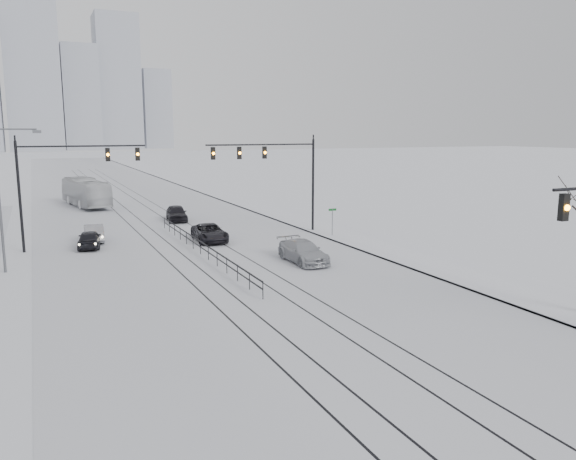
% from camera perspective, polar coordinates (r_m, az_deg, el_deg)
% --- Properties ---
extents(road, '(22.00, 260.00, 0.02)m').
position_cam_1_polar(road, '(69.58, -15.53, 2.47)').
color(road, silver).
rests_on(road, ground).
extents(sidewalk_east, '(5.00, 260.00, 0.16)m').
position_cam_1_polar(sidewalk_east, '(72.83, -4.98, 3.17)').
color(sidewalk_east, silver).
rests_on(sidewalk_east, ground).
extents(curb, '(0.10, 260.00, 0.12)m').
position_cam_1_polar(curb, '(72.07, -6.82, 3.05)').
color(curb, gray).
rests_on(curb, ground).
extents(tram_rails, '(5.30, 180.00, 0.01)m').
position_cam_1_polar(tram_rails, '(50.12, -11.95, -0.17)').
color(tram_rails, black).
rests_on(tram_rails, ground).
extents(skyline, '(96.00, 48.00, 72.00)m').
position_cam_1_polar(skyline, '(283.15, -21.78, 13.74)').
color(skyline, '#A3A8B3').
rests_on(skyline, ground).
extents(traffic_mast_ne, '(9.60, 0.37, 8.00)m').
position_cam_1_polar(traffic_mast_ne, '(47.16, -1.08, 6.45)').
color(traffic_mast_ne, black).
rests_on(traffic_mast_ne, ground).
extents(traffic_mast_nw, '(9.10, 0.37, 8.00)m').
position_cam_1_polar(traffic_mast_nw, '(44.39, -21.90, 5.27)').
color(traffic_mast_nw, black).
rests_on(traffic_mast_nw, ground).
extents(street_light_west, '(2.73, 0.25, 9.00)m').
position_cam_1_polar(street_light_west, '(38.45, -26.92, 3.75)').
color(street_light_west, '#595B60').
rests_on(street_light_west, ground).
extents(median_fence, '(0.06, 24.00, 1.00)m').
position_cam_1_polar(median_fence, '(40.47, -8.89, -1.74)').
color(median_fence, black).
rests_on(median_fence, ground).
extents(street_sign, '(0.70, 0.06, 2.40)m').
position_cam_1_polar(street_sign, '(46.52, 4.53, 1.22)').
color(street_sign, '#595B60').
rests_on(street_sign, ground).
extents(sedan_sb_inner, '(2.20, 4.17, 1.35)m').
position_cam_1_polar(sedan_sb_inner, '(44.71, -19.52, -0.89)').
color(sedan_sb_inner, black).
rests_on(sedan_sb_inner, ground).
extents(sedan_sb_outer, '(1.77, 4.31, 1.39)m').
position_cam_1_polar(sedan_sb_outer, '(47.26, -19.11, -0.28)').
color(sedan_sb_outer, '#A0A1A8').
rests_on(sedan_sb_outer, ground).
extents(sedan_nb_front, '(2.60, 5.07, 1.37)m').
position_cam_1_polar(sedan_nb_front, '(45.16, -7.96, -0.29)').
color(sedan_nb_front, black).
rests_on(sedan_nb_front, ground).
extents(sedan_nb_right, '(2.08, 5.00, 1.44)m').
position_cam_1_polar(sedan_nb_right, '(37.56, 1.55, -2.23)').
color(sedan_nb_right, '#B0B2B8').
rests_on(sedan_nb_right, ground).
extents(sedan_nb_far, '(2.37, 4.70, 1.54)m').
position_cam_1_polar(sedan_nb_far, '(55.98, -11.26, 1.68)').
color(sedan_nb_far, black).
rests_on(sedan_nb_far, ground).
extents(box_truck, '(4.71, 12.02, 3.26)m').
position_cam_1_polar(box_truck, '(69.69, -19.86, 3.60)').
color(box_truck, silver).
rests_on(box_truck, ground).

